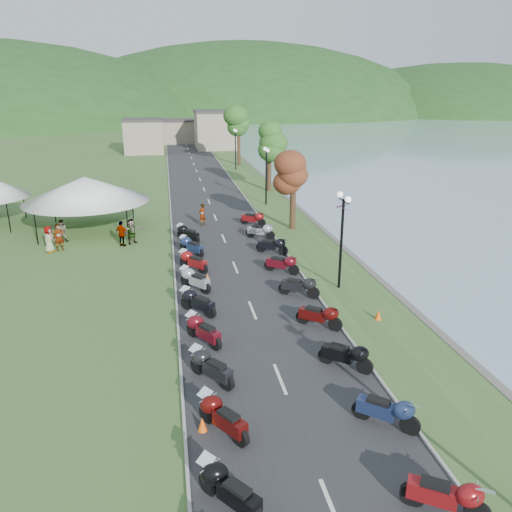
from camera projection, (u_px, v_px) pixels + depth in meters
name	position (u px, v px, depth m)	size (l,w,h in m)	color
road	(209.00, 202.00, 46.16)	(7.00, 120.00, 0.02)	#2E2E30
hills_backdrop	(174.00, 114.00, 195.27)	(360.00, 120.00, 76.00)	#285621
far_building	(175.00, 132.00, 86.96)	(18.00, 16.00, 5.00)	gray
moto_row_left	(208.00, 349.00, 19.22)	(2.60, 34.40, 1.10)	#331411
moto_row_right	(308.00, 300.00, 23.59)	(2.60, 33.55, 1.10)	#331411
vendor_tent_main	(87.00, 204.00, 36.31)	(5.96, 5.96, 4.00)	white
tree_lakeside	(293.00, 188.00, 36.47)	(2.23, 2.23, 6.18)	#397327
pedestrian_a	(61.00, 250.00, 32.53)	(0.65, 0.47, 1.78)	slate
pedestrian_b	(63.00, 242.00, 34.32)	(0.76, 0.42, 1.57)	slate
traffic_cone_near	(202.00, 424.00, 15.40)	(0.31, 0.31, 0.48)	#F2590C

